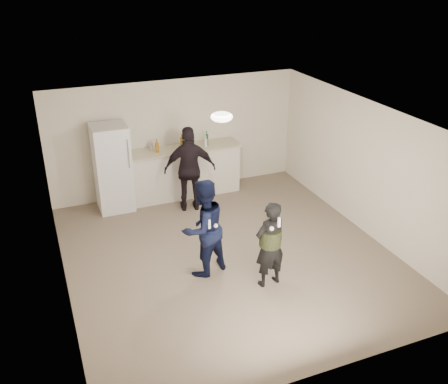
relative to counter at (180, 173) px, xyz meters
name	(u,v)px	position (x,y,z in m)	size (l,w,h in m)	color
floor	(228,255)	(0.04, -2.67, -0.53)	(6.00, 6.00, 0.00)	#6B5B4C
ceiling	(229,119)	(0.04, -2.67, 1.98)	(6.00, 6.00, 0.00)	silver
wall_back	(176,137)	(0.04, 0.33, 0.72)	(6.00, 6.00, 0.00)	beige
wall_front	(327,293)	(0.04, -5.67, 0.72)	(6.00, 6.00, 0.00)	beige
wall_left	(57,221)	(-2.71, -2.67, 0.72)	(6.00, 6.00, 0.00)	beige
wall_right	(366,168)	(2.79, -2.67, 0.72)	(6.00, 6.00, 0.00)	beige
counter	(180,173)	(0.00, 0.00, 0.00)	(2.60, 0.56, 1.05)	silver
counter_top	(179,150)	(0.00, 0.00, 0.55)	(2.68, 0.64, 0.04)	beige
fridge	(113,168)	(-1.44, -0.07, 0.38)	(0.70, 0.70, 1.80)	silver
fridge_handle	(128,154)	(-1.16, -0.44, 0.78)	(0.02, 0.02, 0.60)	silver
ceiling_dome	(222,117)	(0.04, -2.37, 1.93)	(0.36, 0.36, 0.16)	white
shaker	(151,147)	(-0.56, 0.12, 0.65)	(0.08, 0.08, 0.17)	silver
man	(203,228)	(-0.52, -2.98, 0.31)	(0.81, 0.63, 1.66)	#101843
woman	(270,244)	(0.33, -3.69, 0.20)	(0.53, 0.35, 1.46)	black
camo_shorts	(270,238)	(0.33, -3.69, 0.32)	(0.34, 0.34, 0.28)	#2E391A
spectator	(190,169)	(0.01, -0.71, 0.37)	(1.05, 0.44, 1.78)	black
remote_man	(209,224)	(-0.52, -3.26, 0.53)	(0.04, 0.04, 0.15)	white
nunchuk_man	(216,226)	(-0.40, -3.23, 0.45)	(0.07, 0.07, 0.07)	white
remote_woman	(279,222)	(0.33, -3.94, 0.72)	(0.04, 0.04, 0.15)	white
nunchuk_woman	(272,229)	(0.23, -3.91, 0.62)	(0.07, 0.07, 0.07)	white
bottle_cluster	(186,143)	(0.18, 0.02, 0.67)	(1.18, 0.28, 0.24)	#9A6316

